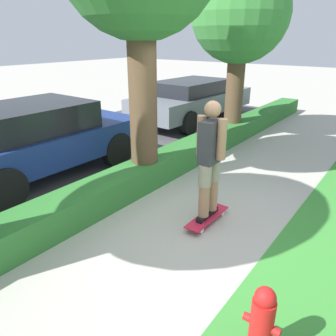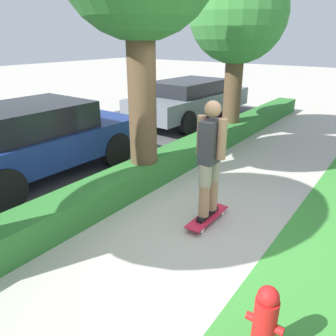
{
  "view_description": "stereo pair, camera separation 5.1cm",
  "coord_description": "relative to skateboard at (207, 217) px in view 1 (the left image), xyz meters",
  "views": [
    {
      "loc": [
        -3.49,
        -2.1,
        2.59
      ],
      "look_at": [
        0.11,
        0.6,
        0.78
      ],
      "focal_mm": 35.0,
      "sensor_mm": 36.0,
      "label": 1
    },
    {
      "loc": [
        -3.52,
        -2.06,
        2.59
      ],
      "look_at": [
        0.11,
        0.6,
        0.78
      ],
      "focal_mm": 35.0,
      "sensor_mm": 36.0,
      "label": 2
    }
  ],
  "objects": [
    {
      "name": "ground_plane",
      "position": [
        -0.27,
        0.01,
        -0.08
      ],
      "size": [
        60.0,
        60.0,
        0.0
      ],
      "primitive_type": "plane",
      "color": "#ADA89E"
    },
    {
      "name": "street_asphalt",
      "position": [
        -0.27,
        4.21,
        -0.08
      ],
      "size": [
        18.05,
        5.0,
        0.01
      ],
      "color": "#474749",
      "rests_on": "ground_plane"
    },
    {
      "name": "hedge_row",
      "position": [
        -0.27,
        1.61,
        0.15
      ],
      "size": [
        18.05,
        0.6,
        0.46
      ],
      "color": "#2D702D",
      "rests_on": "ground_plane"
    },
    {
      "name": "skateboard",
      "position": [
        0.0,
        0.0,
        0.0
      ],
      "size": [
        0.91,
        0.24,
        0.1
      ],
      "color": "red",
      "rests_on": "ground_plane"
    },
    {
      "name": "skater_person",
      "position": [
        0.0,
        0.0,
        0.94
      ],
      "size": [
        0.5,
        0.44,
        1.72
      ],
      "color": "black",
      "rests_on": "skateboard"
    },
    {
      "name": "tree_far",
      "position": [
        4.18,
        1.7,
        2.98
      ],
      "size": [
        2.37,
        2.37,
        4.31
      ],
      "color": "brown",
      "rests_on": "ground_plane"
    },
    {
      "name": "parked_car_middle",
      "position": [
        -0.42,
        3.58,
        0.7
      ],
      "size": [
        4.01,
        1.92,
        1.44
      ],
      "rotation": [
        0.0,
        0.0,
        -0.01
      ],
      "color": "navy",
      "rests_on": "ground_plane"
    },
    {
      "name": "parked_car_rear",
      "position": [
        5.22,
        3.65,
        0.64
      ],
      "size": [
        4.72,
        1.94,
        1.32
      ],
      "rotation": [
        0.0,
        0.0,
        -0.04
      ],
      "color": "slate",
      "rests_on": "ground_plane"
    },
    {
      "name": "fire_hydrant",
      "position": [
        -1.66,
        -1.49,
        0.29
      ],
      "size": [
        0.2,
        0.32,
        0.74
      ],
      "color": "red",
      "rests_on": "ground_plane"
    }
  ]
}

